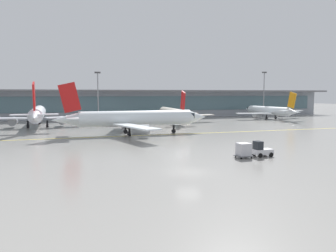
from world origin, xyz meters
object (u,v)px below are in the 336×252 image
object	(u,v)px
baggage_tug	(261,150)
apron_light_mast_2	(264,92)
taxiing_regional_jet	(134,119)
cargo_dolly_lead	(244,150)
gate_airplane_1	(38,114)
apron_light_mast_1	(98,94)
gate_airplane_3	(269,111)
gate_airplane_2	(172,113)

from	to	relation	value
baggage_tug	apron_light_mast_2	world-z (taller)	apron_light_mast_2
apron_light_mast_2	taxiing_regional_jet	bearing A→B (deg)	-145.43
cargo_dolly_lead	apron_light_mast_2	distance (m)	84.78
gate_airplane_1	apron_light_mast_1	bearing A→B (deg)	-46.20
gate_airplane_3	apron_light_mast_1	distance (m)	55.89
gate_airplane_3	apron_light_mast_2	distance (m)	13.56
gate_airplane_1	baggage_tug	xyz separation A→B (m)	(30.36, -51.89, -2.39)
apron_light_mast_1	gate_airplane_1	bearing A→B (deg)	-135.98
taxiing_regional_jet	gate_airplane_2	bearing A→B (deg)	57.12
gate_airplane_2	apron_light_mast_2	size ratio (longest dim) A/B	1.70
gate_airplane_2	cargo_dolly_lead	size ratio (longest dim) A/B	12.89
gate_airplane_2	cargo_dolly_lead	world-z (taller)	gate_airplane_2
taxiing_regional_jet	apron_light_mast_2	bearing A→B (deg)	35.45
taxiing_regional_jet	gate_airplane_3	bearing A→B (deg)	29.60
cargo_dolly_lead	apron_light_mast_1	distance (m)	69.44
gate_airplane_1	apron_light_mast_1	xyz separation A→B (m)	(16.82, 16.26, 4.94)
gate_airplane_1	baggage_tug	distance (m)	60.17
cargo_dolly_lead	apron_light_mast_2	xyz separation A→B (m)	(49.03, 68.73, 7.78)
gate_airplane_1	cargo_dolly_lead	bearing A→B (deg)	-152.22
gate_airplane_1	apron_light_mast_1	world-z (taller)	apron_light_mast_1
gate_airplane_1	apron_light_mast_2	xyz separation A→B (m)	(76.67, 16.77, 5.55)
gate_airplane_1	gate_airplane_3	bearing A→B (deg)	-85.54
cargo_dolly_lead	apron_light_mast_1	bearing A→B (deg)	97.53
cargo_dolly_lead	apron_light_mast_1	size ratio (longest dim) A/B	0.14
cargo_dolly_lead	apron_light_mast_1	world-z (taller)	apron_light_mast_1
baggage_tug	apron_light_mast_1	distance (m)	69.87
gate_airplane_1	taxiing_regional_jet	distance (m)	29.89
baggage_tug	cargo_dolly_lead	world-z (taller)	baggage_tug
gate_airplane_3	apron_light_mast_1	world-z (taller)	apron_light_mast_1
apron_light_mast_1	apron_light_mast_2	size ratio (longest dim) A/B	0.93
cargo_dolly_lead	gate_airplane_2	bearing A→B (deg)	79.50
gate_airplane_1	cargo_dolly_lead	xyz separation A→B (m)	(27.64, -51.96, -2.23)
gate_airplane_1	apron_light_mast_2	world-z (taller)	apron_light_mast_2
gate_airplane_2	taxiing_regional_jet	xyz separation A→B (m)	(-16.62, -24.86, 0.45)
gate_airplane_1	gate_airplane_3	xyz separation A→B (m)	(71.46, 5.86, -0.60)
gate_airplane_2	apron_light_mast_1	world-z (taller)	apron_light_mast_1
gate_airplane_3	baggage_tug	world-z (taller)	gate_airplane_3
gate_airplane_1	gate_airplane_3	size ratio (longest dim) A/B	1.22
cargo_dolly_lead	apron_light_mast_2	size ratio (longest dim) A/B	0.13
taxiing_regional_jet	baggage_tug	distance (m)	31.34
taxiing_regional_jet	baggage_tug	world-z (taller)	taxiing_regional_jet
apron_light_mast_1	apron_light_mast_2	xyz separation A→B (m)	(59.85, 0.51, 0.62)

